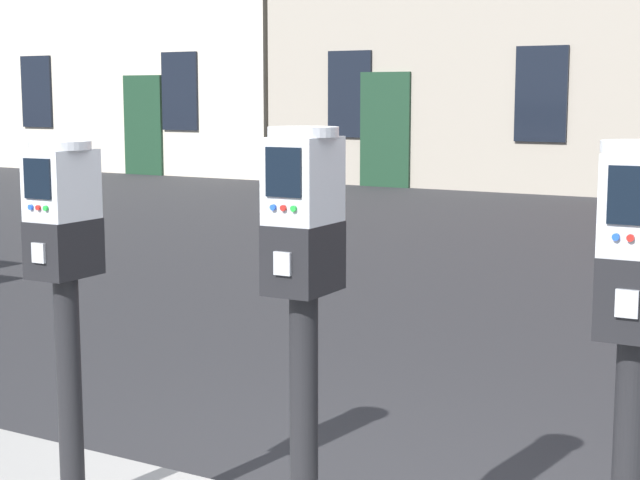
{
  "coord_description": "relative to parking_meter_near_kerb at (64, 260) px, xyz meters",
  "views": [
    {
      "loc": [
        1.48,
        -2.87,
        1.66
      ],
      "look_at": [
        -0.08,
        -0.2,
        1.21
      ],
      "focal_mm": 55.91,
      "sensor_mm": 36.0,
      "label": 1
    }
  ],
  "objects": [
    {
      "name": "parking_meter_near_kerb",
      "position": [
        0.0,
        0.0,
        0.0
      ],
      "size": [
        0.22,
        0.25,
        1.37
      ],
      "rotation": [
        0.0,
        0.0,
        -1.54
      ],
      "color": "black",
      "rests_on": "sidewalk_slab"
    },
    {
      "name": "parking_meter_twin_adjacent",
      "position": [
        1.0,
        0.0,
        0.04
      ],
      "size": [
        0.22,
        0.25,
        1.43
      ],
      "rotation": [
        0.0,
        0.0,
        -1.54
      ],
      "color": "black",
      "rests_on": "sidewalk_slab"
    },
    {
      "name": "parking_meter_end_of_row",
      "position": [
        2.0,
        0.0,
        0.03
      ],
      "size": [
        0.22,
        0.25,
        1.41
      ],
      "rotation": [
        0.0,
        0.0,
        -1.54
      ],
      "color": "black",
      "rests_on": "sidewalk_slab"
    }
  ]
}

